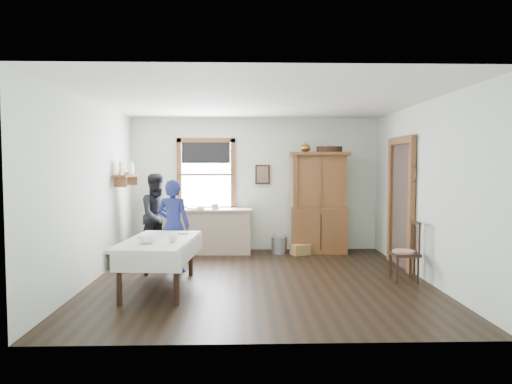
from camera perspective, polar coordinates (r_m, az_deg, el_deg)
room at (r=6.85m, az=0.44°, el=0.11°), size 5.01×5.01×2.70m
window at (r=9.33m, az=-6.25°, el=2.68°), size 1.18×0.07×1.48m
doorway at (r=8.17m, az=17.70°, el=-0.84°), size 0.09×1.14×2.22m
wall_shelf at (r=8.64m, az=-15.85°, el=2.14°), size 0.24×1.00×0.44m
framed_picture at (r=9.31m, az=0.82°, el=2.20°), size 0.30×0.04×0.40m
rug_beater at (r=7.63m, az=19.10°, el=3.04°), size 0.01×0.27×0.27m
work_counter at (r=9.10m, az=-5.37°, el=-4.85°), size 1.56×0.63×0.88m
china_hutch at (r=9.14m, az=7.88°, el=-1.32°), size 1.22×0.65×2.00m
dining_table at (r=6.61m, az=-12.01°, el=-8.82°), size 1.07×1.83×0.70m
spindle_chair at (r=7.25m, az=18.05°, el=-7.01°), size 0.43×0.43×0.91m
pail at (r=9.07m, az=2.93°, el=-6.63°), size 0.36×0.36×0.33m
wicker_basket at (r=8.98m, az=5.57°, el=-7.16°), size 0.41×0.36×0.20m
woman_blue at (r=7.56m, az=-10.31°, el=-4.60°), size 0.57×0.43×1.40m
figure_dark at (r=8.72m, az=-12.15°, el=-3.33°), size 0.90×0.87×1.47m
table_cup_a at (r=6.29m, az=-10.35°, el=-5.75°), size 0.14×0.14×0.09m
table_cup_b at (r=6.25m, az=-13.91°, el=-5.89°), size 0.11×0.11×0.08m
table_bowl at (r=6.24m, az=-13.49°, el=-6.01°), size 0.27×0.27×0.06m
counter_book at (r=9.01m, az=-8.49°, el=-2.05°), size 0.28×0.30×0.02m
counter_bowl at (r=8.92m, az=-6.87°, el=-1.98°), size 0.22×0.22×0.06m
shelf_bowl at (r=8.65m, az=-15.84°, el=2.30°), size 0.22×0.22×0.05m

